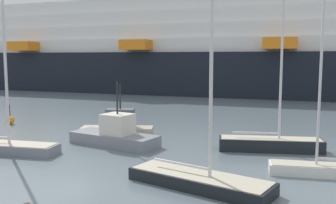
# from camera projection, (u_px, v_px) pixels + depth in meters

# --- Properties ---
(ground_plane) EXTENTS (600.00, 600.00, 0.00)m
(ground_plane) POSITION_uv_depth(u_px,v_px,m) (80.00, 188.00, 17.13)
(ground_plane) COLOR slate
(sailboat_0) EXTENTS (6.99, 4.10, 11.50)m
(sailboat_0) POSITION_uv_depth(u_px,v_px,m) (200.00, 176.00, 17.14)
(sailboat_0) COLOR black
(sailboat_0) RESTS_ON ground_plane
(sailboat_1) EXTENTS (5.49, 1.58, 8.59)m
(sailboat_1) POSITION_uv_depth(u_px,v_px,m) (325.00, 167.00, 18.83)
(sailboat_1) COLOR white
(sailboat_1) RESTS_ON ground_plane
(sailboat_4) EXTENTS (6.48, 2.33, 11.17)m
(sailboat_4) POSITION_uv_depth(u_px,v_px,m) (271.00, 142.00, 23.78)
(sailboat_4) COLOR black
(sailboat_4) RESTS_ON ground_plane
(sailboat_5) EXTENTS (7.30, 2.00, 12.48)m
(sailboat_5) POSITION_uv_depth(u_px,v_px,m) (1.00, 143.00, 23.38)
(sailboat_5) COLOR gray
(sailboat_5) RESTS_ON ground_plane
(fishing_boat_0) EXTENTS (5.52, 2.72, 3.88)m
(fishing_boat_0) POSITION_uv_depth(u_px,v_px,m) (118.00, 126.00, 28.31)
(fishing_boat_0) COLOR #BCB29E
(fishing_boat_0) RESTS_ON ground_plane
(fishing_boat_1) EXTENTS (6.48, 3.68, 4.27)m
(fishing_boat_1) POSITION_uv_depth(u_px,v_px,m) (115.00, 135.00, 25.33)
(fishing_boat_1) COLOR gray
(fishing_boat_1) RESTS_ON ground_plane
(channel_buoy_0) EXTENTS (0.71, 0.71, 1.73)m
(channel_buoy_0) POSITION_uv_depth(u_px,v_px,m) (10.00, 120.00, 33.27)
(channel_buoy_0) COLOR orange
(channel_buoy_0) RESTS_ON ground_plane
(cruise_ship) EXTENTS (120.83, 25.89, 21.22)m
(cruise_ship) POSITION_uv_depth(u_px,v_px,m) (216.00, 51.00, 62.32)
(cruise_ship) COLOR black
(cruise_ship) RESTS_ON ground_plane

